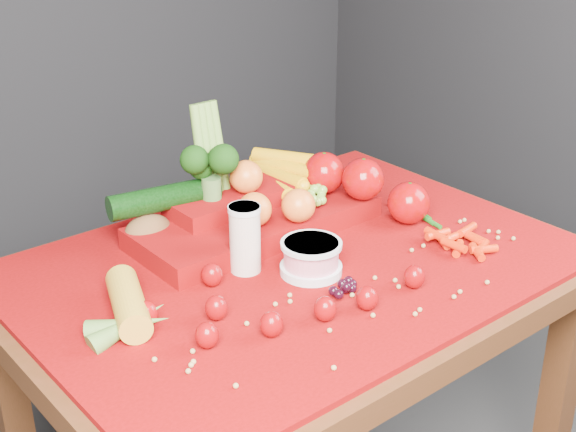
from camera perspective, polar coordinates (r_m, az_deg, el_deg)
table at (r=1.62m, az=0.45°, el=-6.52°), size 1.10×0.80×0.75m
red_cloth at (r=1.57m, az=0.47°, el=-3.36°), size 1.05×0.75×0.01m
milk_glass at (r=1.50m, az=-3.08°, el=-1.45°), size 0.06×0.06×0.13m
yogurt_bowl at (r=1.50m, az=1.65°, el=-2.90°), size 0.12×0.12×0.06m
strawberry_scatter at (r=1.37m, az=-1.17°, el=-6.17°), size 0.48×0.28×0.05m
dark_grape_cluster at (r=1.44m, az=4.07°, el=-5.16°), size 0.06×0.05×0.03m
soybean_scatter at (r=1.43m, az=5.63°, el=-5.87°), size 0.84×0.24×0.01m
corn_ear at (r=1.36m, az=-11.27°, el=-7.14°), size 0.23×0.26×0.06m
potato at (r=1.62m, az=-9.93°, el=-1.09°), size 0.10×0.07×0.07m
baby_carrot_pile at (r=1.64m, az=12.18°, el=-1.77°), size 0.17×0.17×0.03m
green_bean_pile at (r=1.77m, az=9.07°, el=0.13°), size 0.14×0.12×0.01m
produce_mound at (r=1.67m, az=-1.30°, el=1.08°), size 0.60×0.37×0.27m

